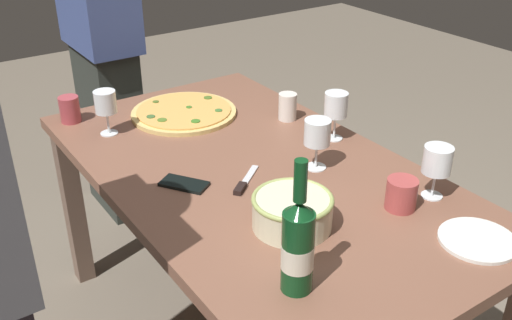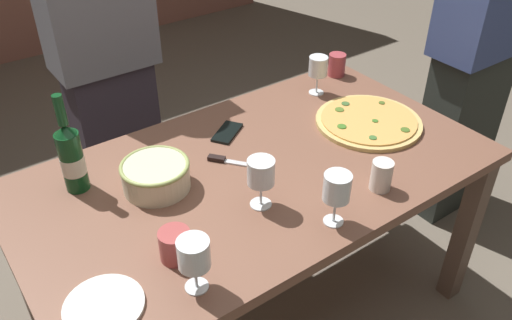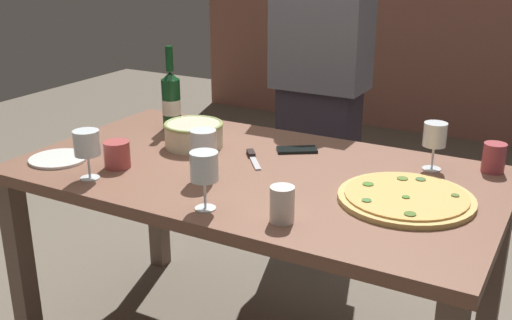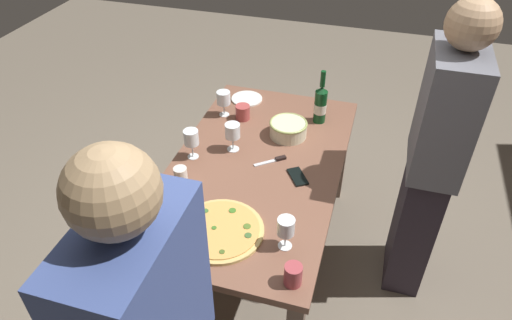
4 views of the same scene
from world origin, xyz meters
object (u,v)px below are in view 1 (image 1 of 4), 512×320
(side_plate, at_px, (478,240))
(wine_glass_far_left, at_px, (437,162))
(pizza, at_px, (184,112))
(pizza_knife, at_px, (244,183))
(cup_amber, at_px, (288,107))
(wine_glass_far_right, at_px, (105,103))
(wine_glass_near_pizza, at_px, (317,133))
(serving_bowl, at_px, (292,210))
(wine_bottle, at_px, (298,245))
(cell_phone, at_px, (184,184))
(cup_ceramic, at_px, (70,109))
(cup_spare, at_px, (401,194))
(person_host, at_px, (102,41))
(wine_glass_by_bottle, at_px, (336,107))
(dining_table, at_px, (256,194))

(side_plate, bearing_deg, wine_glass_far_left, -19.69)
(pizza, bearing_deg, pizza_knife, 169.80)
(wine_glass_far_left, distance_m, cup_amber, 0.69)
(wine_glass_far_right, bearing_deg, pizza_knife, -161.02)
(wine_glass_near_pizza, relative_size, pizza_knife, 1.04)
(wine_glass_far_left, bearing_deg, pizza_knife, 48.87)
(serving_bowl, height_order, wine_bottle, wine_bottle)
(cell_phone, bearing_deg, side_plate, -88.03)
(cup_amber, bearing_deg, wine_glass_far_right, 66.90)
(wine_glass_far_left, relative_size, side_plate, 0.80)
(cup_ceramic, height_order, cup_spare, cup_ceramic)
(person_host, bearing_deg, wine_glass_by_bottle, 16.41)
(pizza_knife, bearing_deg, wine_glass_by_bottle, -78.33)
(wine_glass_far_right, bearing_deg, wine_glass_far_left, -146.78)
(pizza, height_order, person_host, person_host)
(wine_glass_by_bottle, relative_size, cell_phone, 1.19)
(cup_spare, bearing_deg, wine_glass_far_right, 27.84)
(wine_glass_by_bottle, bearing_deg, cup_spare, 162.22)
(wine_glass_near_pizza, distance_m, pizza_knife, 0.28)
(wine_bottle, distance_m, pizza_knife, 0.50)
(wine_glass_far_right, distance_m, cup_spare, 1.06)
(pizza, distance_m, wine_glass_near_pizza, 0.64)
(wine_glass_by_bottle, bearing_deg, wine_bottle, 132.80)
(wine_glass_far_right, bearing_deg, serving_bowl, -167.56)
(cell_phone, height_order, pizza_knife, pizza_knife)
(serving_bowl, bearing_deg, side_plate, -132.81)
(dining_table, height_order, pizza_knife, pizza_knife)
(pizza, relative_size, wine_glass_far_left, 2.49)
(wine_glass_by_bottle, height_order, cup_amber, wine_glass_by_bottle)
(cup_amber, relative_size, person_host, 0.06)
(cup_ceramic, bearing_deg, pizza, -115.74)
(dining_table, xyz_separation_m, side_plate, (-0.65, -0.25, 0.10))
(wine_bottle, distance_m, wine_glass_far_right, 1.04)
(wine_bottle, xyz_separation_m, wine_glass_far_right, (1.04, 0.04, -0.00))
(dining_table, xyz_separation_m, cup_spare, (-0.42, -0.21, 0.14))
(pizza_knife, relative_size, person_host, 0.09)
(wine_glass_far_left, bearing_deg, cup_spare, 85.84)
(cup_amber, bearing_deg, wine_glass_far_left, -178.88)
(wine_glass_far_right, xyz_separation_m, cup_amber, (-0.26, -0.60, -0.07))
(cup_spare, bearing_deg, dining_table, 26.47)
(serving_bowl, relative_size, cell_phone, 1.53)
(cup_spare, distance_m, side_plate, 0.24)
(wine_bottle, relative_size, cup_ceramic, 3.43)
(cup_spare, bearing_deg, wine_bottle, 103.13)
(wine_glass_by_bottle, distance_m, cell_phone, 0.60)
(cup_amber, bearing_deg, wine_bottle, 144.13)
(wine_glass_by_bottle, distance_m, cup_amber, 0.24)
(wine_bottle, distance_m, cup_spare, 0.47)
(side_plate, bearing_deg, pizza_knife, 30.17)
(serving_bowl, relative_size, wine_glass_far_left, 1.37)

